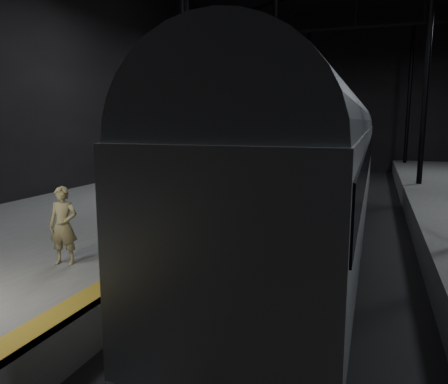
% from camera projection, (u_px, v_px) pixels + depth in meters
% --- Properties ---
extents(ground, '(44.00, 44.00, 0.00)m').
position_uv_depth(ground, '(325.00, 235.00, 16.21)').
color(ground, black).
rests_on(ground, ground).
extents(platform_left, '(9.00, 43.80, 1.00)m').
position_uv_depth(platform_left, '(146.00, 208.00, 18.55)').
color(platform_left, '#575855').
rests_on(platform_left, ground).
extents(tactile_strip, '(0.50, 43.80, 0.01)m').
position_uv_depth(tactile_strip, '(242.00, 203.00, 17.10)').
color(tactile_strip, olive).
rests_on(tactile_strip, platform_left).
extents(track, '(2.40, 43.00, 0.24)m').
position_uv_depth(track, '(325.00, 233.00, 16.20)').
color(track, '#3F3328').
rests_on(track, ground).
extents(train, '(2.91, 19.42, 5.19)m').
position_uv_depth(train, '(321.00, 162.00, 13.67)').
color(train, '#A7ABB0').
rests_on(train, ground).
extents(woman, '(0.73, 0.57, 1.76)m').
position_uv_depth(woman, '(63.00, 226.00, 9.69)').
color(woman, '#8B8255').
rests_on(woman, platform_left).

